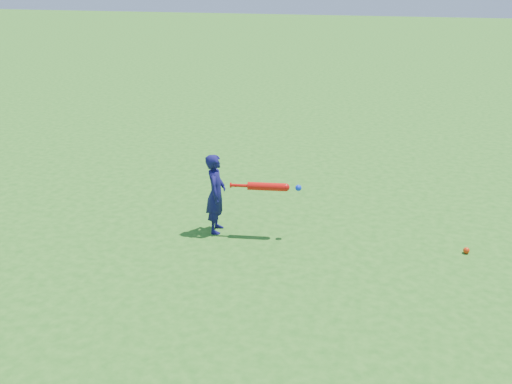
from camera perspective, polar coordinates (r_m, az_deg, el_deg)
ground at (r=7.51m, az=-5.38°, el=-3.05°), size 80.00×80.00×0.00m
child at (r=7.06m, az=-4.03°, el=-0.16°), size 0.30×0.40×1.01m
ground_ball_red at (r=7.10m, az=20.29°, el=-5.50°), size 0.07×0.07×0.07m
bat_swing at (r=6.87m, az=1.40°, el=0.53°), size 0.86×0.20×0.10m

